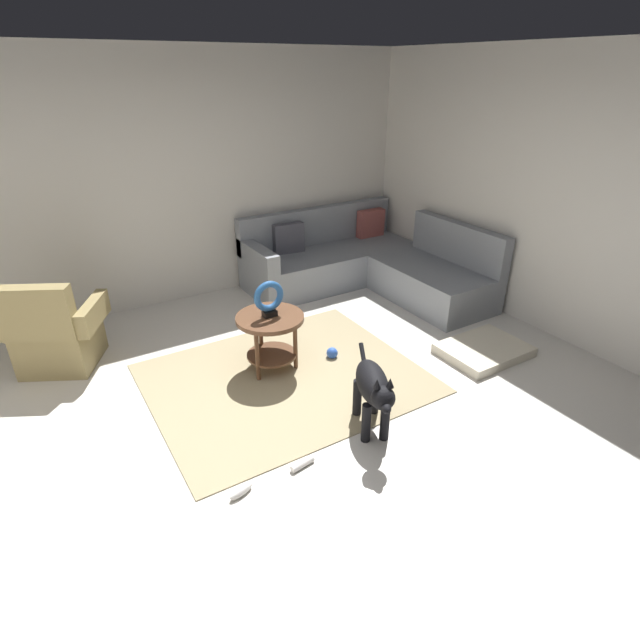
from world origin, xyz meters
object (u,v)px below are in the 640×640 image
side_table (270,328)px  dog (373,389)px  dog_toy_rope (303,464)px  armchair (56,335)px  dog_bed_mat (484,350)px  dog_toy_bone (241,491)px  dog_toy_ball (332,353)px  sectional_couch (366,265)px  torus_sculpture (269,298)px

side_table → dog: 1.20m
side_table → dog: dog is taller
dog_toy_rope → armchair: bearing=118.3°
dog_bed_mat → dog: bearing=-168.0°
side_table → dog_toy_rope: (-0.39, -1.24, -0.39)m
armchair → dog_toy_rope: size_ratio=5.47×
armchair → dog_toy_bone: size_ratio=5.49×
dog_toy_bone → dog_bed_mat: bearing=8.9°
side_table → dog_toy_ball: (0.57, -0.13, -0.36)m
sectional_couch → dog_bed_mat: (-0.01, -1.94, -0.24)m
dog_toy_bone → armchair: bearing=108.6°
sectional_couch → dog_toy_bone: (-2.71, -2.36, -0.26)m
dog_toy_ball → armchair: bearing=151.8°
dog_toy_rope → dog_toy_bone: bearing=-178.5°
armchair → torus_sculpture: (1.63, -1.05, 0.39)m
armchair → dog_bed_mat: bearing=-0.6°
dog_toy_ball → dog_toy_bone: bearing=-141.7°
sectional_couch → dog_toy_bone: sectional_couch is taller
dog_bed_mat → dog_toy_ball: dog_toy_ball is taller
torus_sculpture → dog_toy_rope: bearing=-107.5°
side_table → torus_sculpture: (-0.00, -0.00, 0.29)m
dog → dog_toy_bone: 1.16m
dog_toy_ball → dog_bed_mat: bearing=-28.8°
sectional_couch → dog_toy_bone: 3.61m
dog_toy_rope → dog_bed_mat: bearing=10.4°
sectional_couch → dog_toy_ball: size_ratio=20.92×
side_table → dog: (0.25, -1.17, -0.04)m
dog_toy_rope → dog_toy_bone: (-0.46, -0.01, 0.00)m
side_table → dog_bed_mat: (1.85, -0.83, -0.37)m
dog_bed_mat → dog: size_ratio=1.00×
dog → sectional_couch: bearing=-101.8°
dog_bed_mat → dog_toy_bone: (-2.71, -0.42, -0.01)m
armchair → dog: 2.91m
torus_sculpture → dog_toy_rope: torus_sculpture is taller
sectional_couch → dog_toy_ball: bearing=-136.1°
torus_sculpture → dog_toy_bone: torus_sculpture is taller
sectional_couch → side_table: (-1.86, -1.11, 0.13)m
dog_toy_bone → sectional_couch: bearing=41.1°
torus_sculpture → dog_toy_bone: size_ratio=1.81×
side_table → dog_toy_rope: bearing=-107.5°
armchair → dog_toy_ball: bearing=-0.4°
sectional_couch → dog: bearing=-125.1°
sectional_couch → armchair: bearing=-179.1°
torus_sculpture → dog_toy_ball: size_ratio=3.03×
sectional_couch → dog_toy_rope: bearing=-133.7°
side_table → dog_toy_rope: size_ratio=3.33×
side_table → torus_sculpture: torus_sculpture is taller
dog → dog_toy_bone: dog is taller
dog_bed_mat → dog: dog is taller
dog_bed_mat → dog_toy_rope: dog_bed_mat is taller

